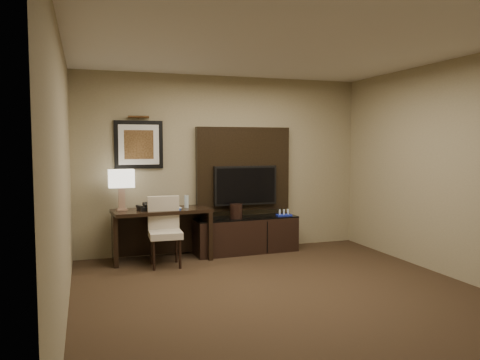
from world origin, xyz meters
name	(u,v)px	position (x,y,z in m)	size (l,w,h in m)	color
floor	(290,300)	(0.00, 0.00, -0.01)	(4.50, 5.00, 0.01)	#2E2015
ceiling	(292,43)	(0.00, 0.00, 2.70)	(4.50, 5.00, 0.01)	silver
wall_back	(224,164)	(0.00, 2.50, 1.35)	(4.50, 0.01, 2.70)	gray
wall_left	(62,179)	(-2.25, 0.00, 1.35)	(0.01, 5.00, 2.70)	gray
wall_right	(462,170)	(2.25, 0.00, 1.35)	(0.01, 5.00, 2.70)	gray
desk	(162,235)	(-1.03, 2.15, 0.37)	(1.37, 0.59, 0.73)	black
credenza	(246,235)	(0.26, 2.20, 0.27)	(1.58, 0.44, 0.55)	black
tv_wall_panel	(243,169)	(0.30, 2.44, 1.27)	(1.50, 0.12, 1.30)	black
tv	(245,185)	(0.30, 2.34, 1.02)	(1.00, 0.08, 0.60)	black
artwork	(139,145)	(-1.30, 2.48, 1.65)	(0.70, 0.04, 0.70)	black
picture_light	(139,117)	(-1.30, 2.44, 2.05)	(0.04, 0.04, 0.30)	#402914
desk_chair	(165,234)	(-1.04, 1.78, 0.45)	(0.43, 0.50, 0.90)	beige
table_lamp	(122,189)	(-1.57, 2.24, 1.03)	(0.36, 0.21, 0.59)	#A37D66
desk_phone	(146,207)	(-1.26, 2.10, 0.78)	(0.20, 0.18, 0.10)	black
blue_folder	(169,208)	(-0.93, 2.12, 0.74)	(0.26, 0.35, 0.02)	#193EA8
book	(169,201)	(-0.92, 2.15, 0.84)	(0.16, 0.02, 0.22)	#A1917E
water_bottle	(187,202)	(-0.66, 2.17, 0.82)	(0.06, 0.06, 0.18)	silver
ice_bucket	(236,211)	(0.09, 2.17, 0.65)	(0.19, 0.19, 0.21)	black
minibar_tray	(284,213)	(0.87, 2.15, 0.59)	(0.23, 0.14, 0.08)	#1A2AAD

